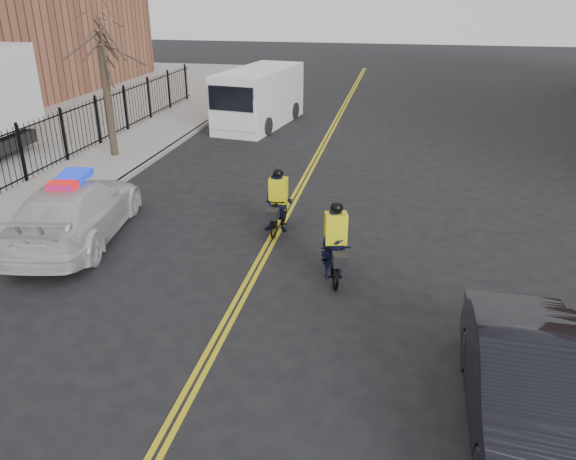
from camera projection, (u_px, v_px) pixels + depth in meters
The scene contains 12 objects.
ground at pixel (231, 316), 11.29m from camera, with size 120.00×120.00×0.00m, color black.
center_line_left at pixel (298, 187), 18.50m from camera, with size 0.10×60.00×0.01m, color gold.
center_line_right at pixel (303, 188), 18.47m from camera, with size 0.10×60.00×0.01m, color gold.
sidewalk at pixel (91, 172), 19.79m from camera, with size 3.00×60.00×0.15m, color gray.
curb at pixel (131, 175), 19.52m from camera, with size 0.20×60.00×0.15m, color gray.
iron_fence at pixel (48, 144), 19.69m from camera, with size 0.12×28.00×2.00m, color black, non-canonical shape.
street_tree at pixel (103, 64), 20.23m from camera, with size 3.20×3.20×4.80m.
police_cruiser at pixel (76, 211), 14.44m from camera, with size 3.04×5.68×1.73m.
dark_sedan at pixel (530, 391), 8.04m from camera, with size 1.61×4.63×1.53m, color black.
cargo_van at pixel (258, 98), 26.28m from camera, with size 3.19×6.49×2.60m.
cyclist_near at pixel (335, 252), 12.56m from camera, with size 1.12×1.96×1.83m.
cyclist_far at pixel (278, 207), 14.94m from camera, with size 0.81×1.76×1.76m.
Camera 1 is at (3.01, -9.25, 6.09)m, focal length 35.00 mm.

